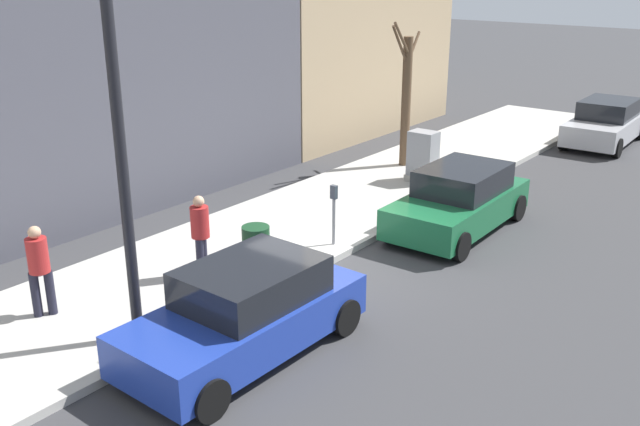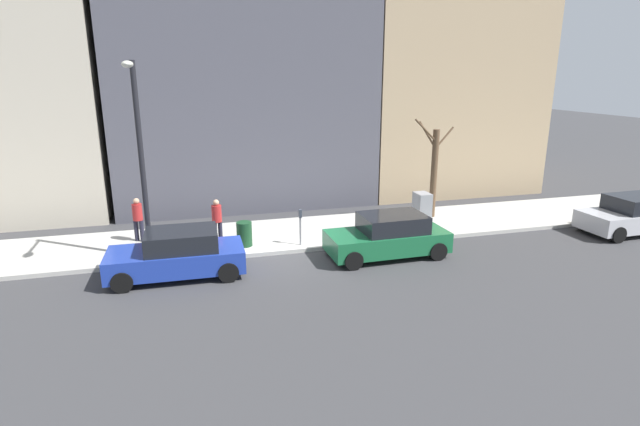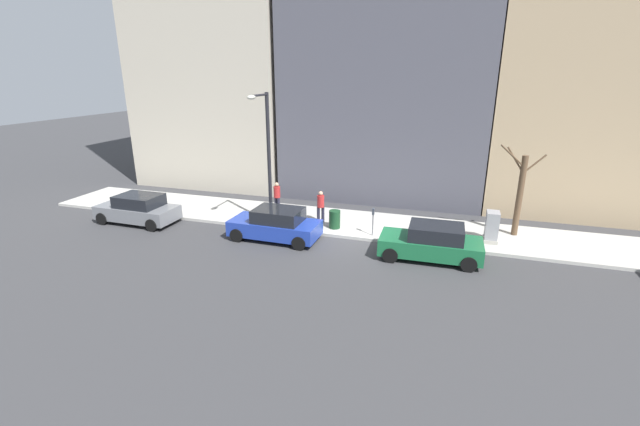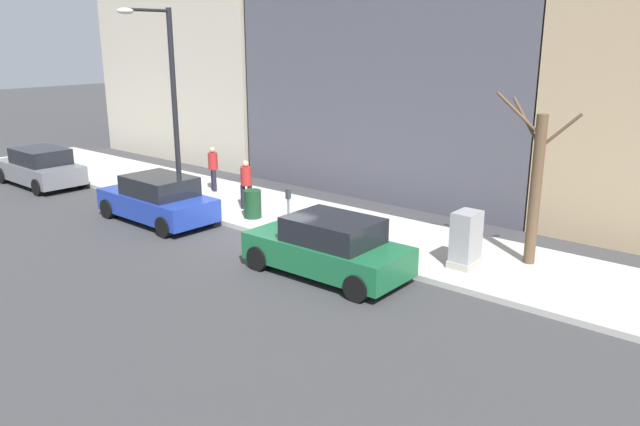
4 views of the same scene
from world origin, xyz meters
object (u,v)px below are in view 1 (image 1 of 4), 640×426
at_px(utility_box, 423,157).
at_px(bare_tree, 406,98).
at_px(trash_bin, 256,248).
at_px(pedestrian_near_meter, 200,231).
at_px(pedestrian_midblock, 39,266).
at_px(streetlamp, 128,108).
at_px(parked_car_blue, 246,312).
at_px(parked_car_green, 459,200).
at_px(parked_car_silver, 606,123).
at_px(parking_meter, 334,208).

distance_m(utility_box, bare_tree, 2.19).
relative_size(bare_tree, trash_bin, 4.79).
relative_size(utility_box, pedestrian_near_meter, 0.86).
bearing_deg(pedestrian_midblock, streetlamp, -47.84).
relative_size(parked_car_blue, utility_box, 2.96).
bearing_deg(parked_car_green, parked_car_silver, -91.51).
bearing_deg(pedestrian_near_meter, parked_car_blue, 27.95).
xyz_separation_m(parked_car_silver, pedestrian_near_meter, (2.71, 16.31, 0.35)).
xyz_separation_m(trash_bin, pedestrian_near_meter, (0.60, 0.91, 0.49)).
bearing_deg(trash_bin, bare_tree, -78.59).
relative_size(parked_car_green, trash_bin, 4.70).
distance_m(parked_car_green, pedestrian_near_meter, 6.29).
bearing_deg(pedestrian_midblock, parked_car_blue, -38.31).
relative_size(parked_car_silver, pedestrian_near_meter, 2.56).
height_order(parked_car_blue, bare_tree, bare_tree).
bearing_deg(parking_meter, streetlamp, 91.82).
bearing_deg(bare_tree, pedestrian_midblock, 90.53).
distance_m(parked_car_green, utility_box, 3.47).
bearing_deg(pedestrian_near_meter, pedestrian_midblock, -52.04).
height_order(parked_car_silver, bare_tree, bare_tree).
height_order(streetlamp, pedestrian_midblock, streetlamp).
xyz_separation_m(utility_box, streetlamp, (-1.02, 10.55, 3.17)).
bearing_deg(parked_car_blue, pedestrian_near_meter, -28.10).
distance_m(streetlamp, pedestrian_near_meter, 3.95).
distance_m(parked_car_blue, pedestrian_midblock, 3.81).
bearing_deg(trash_bin, pedestrian_midblock, 67.03).
relative_size(parking_meter, bare_tree, 0.31).
height_order(parked_car_green, pedestrian_near_meter, pedestrian_near_meter).
bearing_deg(pedestrian_near_meter, streetlamp, -5.40).
height_order(parked_car_green, streetlamp, streetlamp).
bearing_deg(pedestrian_midblock, pedestrian_near_meter, 10.61).
xyz_separation_m(bare_tree, pedestrian_near_meter, (-1.10, 9.33, -1.11)).
bearing_deg(parking_meter, trash_bin, 77.29).
bearing_deg(parked_car_silver, pedestrian_midblock, 77.23).
height_order(bare_tree, pedestrian_midblock, bare_tree).
height_order(parked_car_silver, trash_bin, parked_car_silver).
distance_m(parked_car_blue, bare_tree, 11.44).
relative_size(parked_car_silver, streetlamp, 0.65).
height_order(parked_car_green, bare_tree, bare_tree).
bearing_deg(streetlamp, utility_box, -84.49).
distance_m(parked_car_green, streetlamp, 8.81).
bearing_deg(parked_car_silver, streetlamp, 83.59).
bearing_deg(pedestrian_near_meter, parked_car_silver, 137.72).
height_order(parked_car_blue, streetlamp, streetlamp).
bearing_deg(parked_car_blue, parked_car_green, -89.56).
bearing_deg(parked_car_green, parking_meter, 59.83).
distance_m(parked_car_blue, parking_meter, 4.58).
bearing_deg(parked_car_blue, streetlamp, 36.41).
relative_size(streetlamp, pedestrian_near_meter, 3.92).
height_order(parked_car_silver, utility_box, utility_box).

